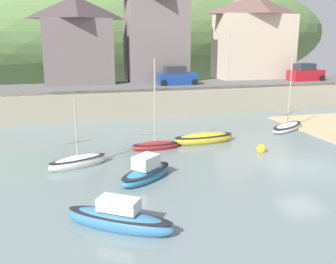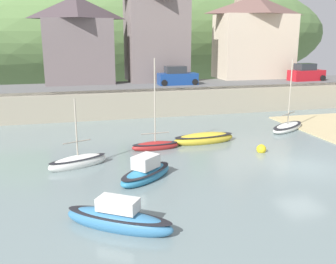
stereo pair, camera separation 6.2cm
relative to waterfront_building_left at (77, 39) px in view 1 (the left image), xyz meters
The scene contains 15 objects.
quay_seawall 14.95m from the waterfront_building_left, 33.85° to the right, with size 48.00×9.40×2.40m.
hillside_backdrop 31.35m from the waterfront_building_left, 73.19° to the left, with size 80.00×44.00×22.86m.
waterfront_building_left is the anchor object (origin of this frame).
waterfront_building_centre 8.71m from the waterfront_building_left, ahead, with size 6.81×5.93×11.56m.
waterfront_building_right 20.78m from the waterfront_building_left, ahead, with size 9.24×5.29×9.66m.
church_with_spire 22.49m from the waterfront_building_left, 10.40° to the left, with size 3.00×3.00×16.43m.
sailboat_blue_trim 22.94m from the waterfront_building_left, 92.89° to the right, with size 3.63×2.16×4.17m.
sailboat_nearest_shore 30.58m from the waterfront_building_left, 89.69° to the right, with size 4.40×3.50×1.47m.
sailboat_tall_mast 21.01m from the waterfront_building_left, 78.38° to the right, with size 3.23×1.10×6.15m.
rowboat_small_beached 21.38m from the waterfront_building_left, 67.65° to the right, with size 4.65×1.79×0.93m.
sailboat_white_hull 23.90m from the waterfront_building_left, 47.21° to the right, with size 4.41×3.61×5.75m.
fishing_boat_green 25.79m from the waterfront_building_left, 84.73° to the right, with size 3.75×3.51×1.47m.
parked_car_near_slipway 11.46m from the waterfront_building_left, 24.63° to the right, with size 4.11×1.82×1.95m.
parked_car_by_wall 25.92m from the waterfront_building_left, 10.11° to the right, with size 4.24×2.07×1.95m.
mooring_buoy 25.25m from the waterfront_building_left, 64.29° to the right, with size 0.63×0.63×0.63m.
Camera 1 is at (-13.03, -18.52, 7.30)m, focal length 41.39 mm.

